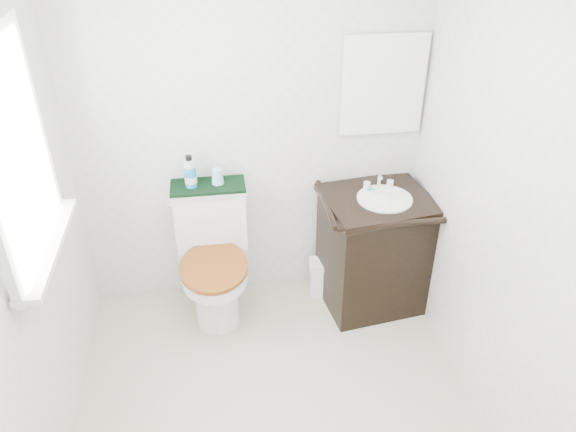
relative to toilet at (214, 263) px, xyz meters
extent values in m
plane|color=beige|center=(0.29, -0.96, -0.38)|extent=(2.40, 2.40, 0.00)
plane|color=silver|center=(0.29, 0.24, 0.82)|extent=(2.40, 0.00, 2.40)
plane|color=silver|center=(-0.81, -0.96, 0.82)|extent=(0.00, 2.40, 2.40)
plane|color=silver|center=(1.39, -0.96, 0.82)|extent=(0.00, 2.40, 2.40)
cube|color=white|center=(-0.78, -0.71, 1.17)|extent=(0.02, 0.70, 0.90)
cube|color=silver|center=(1.10, 0.21, 1.07)|extent=(0.50, 0.02, 0.60)
cylinder|color=white|center=(0.00, -0.14, -0.16)|extent=(0.28, 0.28, 0.43)
cube|color=white|center=(0.00, 0.11, -0.16)|extent=(0.28, 0.28, 0.43)
cube|color=white|center=(0.00, 0.13, 0.26)|extent=(0.45, 0.18, 0.41)
cube|color=white|center=(0.00, 0.13, 0.48)|extent=(0.48, 0.20, 0.03)
cylinder|color=white|center=(0.00, -0.18, 0.05)|extent=(0.41, 0.41, 0.08)
cylinder|color=#6F3210|center=(0.00, -0.18, 0.11)|extent=(0.43, 0.43, 0.03)
cube|color=black|center=(1.05, -0.06, 0.01)|extent=(0.69, 0.61, 0.78)
cube|color=black|center=(1.05, -0.06, 0.42)|extent=(0.74, 0.66, 0.04)
cylinder|color=white|center=(1.08, -0.09, 0.44)|extent=(0.34, 0.34, 0.01)
ellipsoid|color=white|center=(1.08, -0.09, 0.39)|extent=(0.30, 0.30, 0.15)
cylinder|color=silver|center=(1.08, 0.06, 0.49)|extent=(0.02, 0.02, 0.10)
cube|color=white|center=(0.74, 0.05, -0.26)|extent=(0.19, 0.16, 0.24)
cube|color=white|center=(0.74, 0.05, -0.13)|extent=(0.21, 0.18, 0.03)
cube|color=black|center=(0.00, 0.13, 0.50)|extent=(0.47, 0.22, 0.02)
cylinder|color=#1676BF|center=(-0.10, 0.12, 0.58)|extent=(0.07, 0.07, 0.14)
cylinder|color=silver|center=(-0.10, 0.12, 0.67)|extent=(0.07, 0.07, 0.05)
cylinder|color=black|center=(-0.10, 0.12, 0.71)|extent=(0.04, 0.04, 0.03)
cone|color=#8CCBE5|center=(0.06, 0.14, 0.56)|extent=(0.08, 0.08, 0.10)
ellipsoid|color=#1A7F7A|center=(1.02, 0.02, 0.45)|extent=(0.07, 0.04, 0.02)
camera|label=1|loc=(0.06, -2.99, 2.19)|focal=35.00mm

